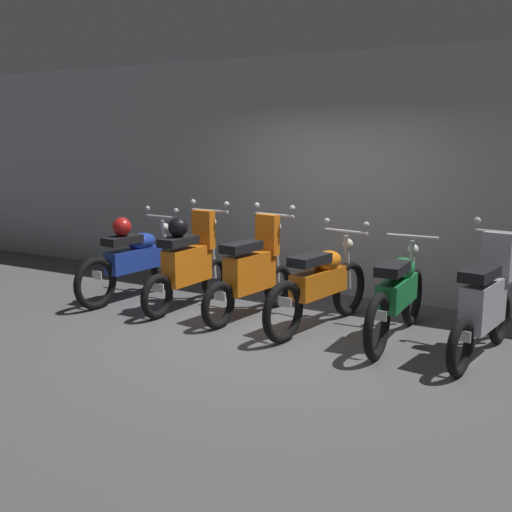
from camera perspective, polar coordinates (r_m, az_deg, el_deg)
The scene contains 8 objects.
ground_plane at distance 6.83m, azimuth 0.40°, elevation -7.07°, with size 80.00×80.00×0.00m, color #4C4C4F.
back_wall at distance 8.50m, azimuth 7.75°, elevation 7.14°, with size 16.00×0.30×3.14m, color #9EA0A3.
motorbike_slot_0 at distance 8.35m, azimuth -10.90°, elevation -0.22°, with size 0.59×1.95×1.15m.
motorbike_slot_1 at distance 7.80m, azimuth -6.10°, elevation -0.55°, with size 0.59×1.68×1.29m.
motorbike_slot_2 at distance 7.37m, azimuth -0.35°, elevation -1.47°, with size 0.59×1.68×1.29m.
motorbike_slot_3 at distance 6.98m, azimuth 5.78°, elevation -2.53°, with size 0.58×1.94×1.15m.
motorbike_slot_4 at distance 6.69m, azimuth 12.60°, elevation -3.35°, with size 0.56×1.95×1.03m.
motorbike_slot_5 at distance 6.37m, azimuth 19.88°, elevation -4.08°, with size 0.59×1.68×1.29m.
Camera 1 is at (3.18, -5.67, 2.09)m, focal length 44.46 mm.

